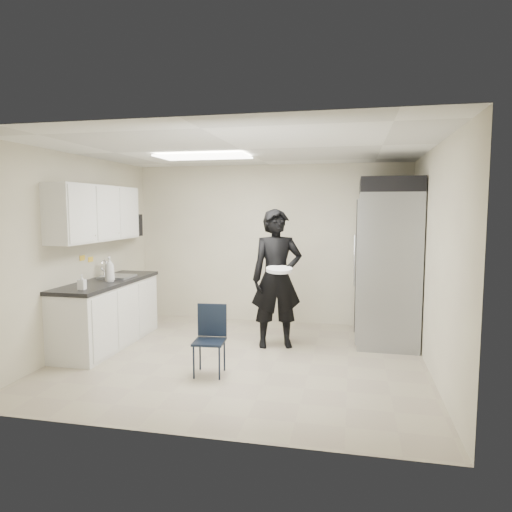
% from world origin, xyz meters
% --- Properties ---
extents(floor, '(4.50, 4.50, 0.00)m').
position_xyz_m(floor, '(0.00, 0.00, 0.00)').
color(floor, tan).
rests_on(floor, ground).
extents(ceiling, '(4.50, 4.50, 0.00)m').
position_xyz_m(ceiling, '(0.00, 0.00, 2.60)').
color(ceiling, silver).
rests_on(ceiling, back_wall).
extents(back_wall, '(4.50, 0.00, 4.50)m').
position_xyz_m(back_wall, '(0.00, 2.00, 1.30)').
color(back_wall, beige).
rests_on(back_wall, floor).
extents(left_wall, '(0.00, 4.00, 4.00)m').
position_xyz_m(left_wall, '(-2.25, 0.00, 1.30)').
color(left_wall, beige).
rests_on(left_wall, floor).
extents(right_wall, '(0.00, 4.00, 4.00)m').
position_xyz_m(right_wall, '(2.25, 0.00, 1.30)').
color(right_wall, beige).
rests_on(right_wall, floor).
extents(ceiling_panel, '(1.20, 0.60, 0.02)m').
position_xyz_m(ceiling_panel, '(-0.60, 0.40, 2.57)').
color(ceiling_panel, white).
rests_on(ceiling_panel, ceiling).
extents(lower_counter, '(0.60, 1.90, 0.86)m').
position_xyz_m(lower_counter, '(-1.95, 0.20, 0.43)').
color(lower_counter, silver).
rests_on(lower_counter, floor).
extents(countertop, '(0.64, 1.95, 0.05)m').
position_xyz_m(countertop, '(-1.95, 0.20, 0.89)').
color(countertop, black).
rests_on(countertop, lower_counter).
extents(sink, '(0.42, 0.40, 0.14)m').
position_xyz_m(sink, '(-1.93, 0.45, 0.87)').
color(sink, gray).
rests_on(sink, countertop).
extents(faucet, '(0.02, 0.02, 0.24)m').
position_xyz_m(faucet, '(-2.13, 0.45, 1.02)').
color(faucet, silver).
rests_on(faucet, countertop).
extents(upper_cabinets, '(0.35, 1.80, 0.75)m').
position_xyz_m(upper_cabinets, '(-2.08, 0.20, 1.83)').
color(upper_cabinets, silver).
rests_on(upper_cabinets, left_wall).
extents(towel_dispenser, '(0.22, 0.30, 0.35)m').
position_xyz_m(towel_dispenser, '(-2.14, 1.35, 1.62)').
color(towel_dispenser, black).
rests_on(towel_dispenser, left_wall).
extents(notice_sticker_left, '(0.00, 0.12, 0.07)m').
position_xyz_m(notice_sticker_left, '(-2.24, 0.10, 1.22)').
color(notice_sticker_left, yellow).
rests_on(notice_sticker_left, left_wall).
extents(notice_sticker_right, '(0.00, 0.12, 0.07)m').
position_xyz_m(notice_sticker_right, '(-2.24, 0.30, 1.18)').
color(notice_sticker_right, yellow).
rests_on(notice_sticker_right, left_wall).
extents(commercial_fridge, '(0.80, 1.35, 2.10)m').
position_xyz_m(commercial_fridge, '(1.83, 1.27, 1.05)').
color(commercial_fridge, gray).
rests_on(commercial_fridge, floor).
extents(fridge_compressor, '(0.80, 1.35, 0.20)m').
position_xyz_m(fridge_compressor, '(1.83, 1.27, 2.20)').
color(fridge_compressor, black).
rests_on(fridge_compressor, commercial_fridge).
extents(folding_chair, '(0.37, 0.37, 0.77)m').
position_xyz_m(folding_chair, '(-0.22, -0.60, 0.38)').
color(folding_chair, black).
rests_on(folding_chair, floor).
extents(man_tuxedo, '(0.80, 0.64, 1.88)m').
position_xyz_m(man_tuxedo, '(0.34, 0.63, 0.94)').
color(man_tuxedo, black).
rests_on(man_tuxedo, floor).
extents(bucket_lid, '(0.43, 0.43, 0.04)m').
position_xyz_m(bucket_lid, '(0.42, 0.39, 1.10)').
color(bucket_lid, white).
rests_on(bucket_lid, man_tuxedo).
extents(soap_bottle_a, '(0.15, 0.15, 0.34)m').
position_xyz_m(soap_bottle_a, '(-1.84, 0.09, 1.08)').
color(soap_bottle_a, silver).
rests_on(soap_bottle_a, countertop).
extents(soap_bottle_b, '(0.09, 0.09, 0.18)m').
position_xyz_m(soap_bottle_b, '(-1.86, -0.52, 1.00)').
color(soap_bottle_b, silver).
rests_on(soap_bottle_b, countertop).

